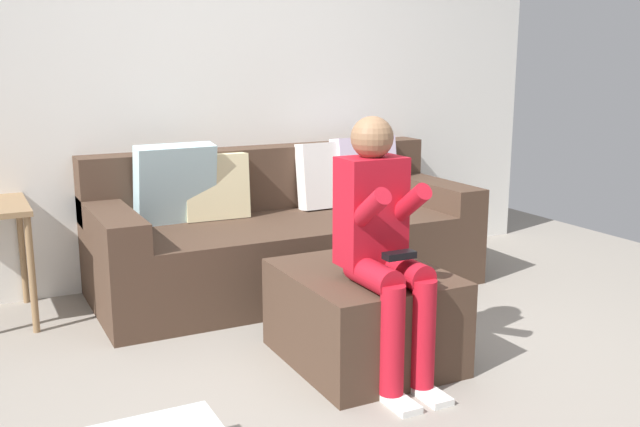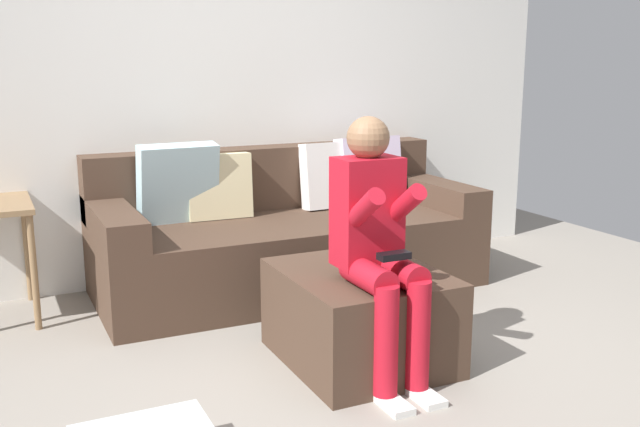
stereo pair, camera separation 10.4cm
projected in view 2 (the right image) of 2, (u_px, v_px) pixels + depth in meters
name	position (u px, v px, depth m)	size (l,w,h in m)	color
ground_plane	(369.00, 386.00, 3.20)	(6.36, 6.36, 0.00)	gray
wall_back	(223.00, 73.00, 4.66)	(4.89, 0.10, 2.66)	silver
couch_sectional	(285.00, 234.00, 4.55)	(2.35, 0.98, 0.93)	#473326
ottoman	(360.00, 316.00, 3.43)	(0.69, 0.82, 0.45)	#473326
person_seated	(378.00, 239.00, 3.15)	(0.29, 0.58, 1.18)	red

